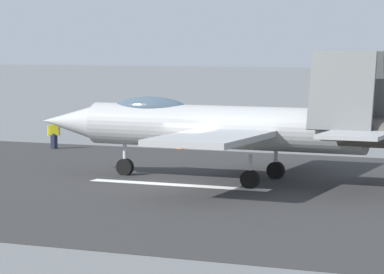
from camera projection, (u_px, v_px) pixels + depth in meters
ground_plane at (181, 186)px, 41.39m from camera, size 400.00×400.00×0.00m
runway_strip at (181, 185)px, 41.38m from camera, size 240.00×26.00×0.02m
fighter_jet at (224, 126)px, 42.44m from camera, size 16.58×13.34×5.59m
crew_person at (54, 134)px, 55.78m from camera, size 0.61×0.47×1.62m
marker_cone_mid at (180, 144)px, 55.84m from camera, size 0.44×0.44×0.55m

